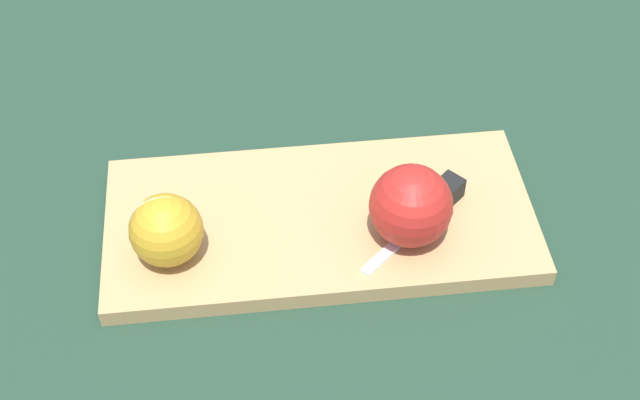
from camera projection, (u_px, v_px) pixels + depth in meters
name	position (u px, v px, depth m)	size (l,w,h in m)	color
ground_plane	(320.00, 226.00, 0.91)	(4.00, 4.00, 0.00)	#1E3828
cutting_board	(320.00, 220.00, 0.90)	(0.46, 0.27, 0.02)	tan
apple_half_left	(166.00, 230.00, 0.84)	(0.07, 0.07, 0.07)	gold
apple_half_right	(411.00, 206.00, 0.85)	(0.08, 0.08, 0.08)	red
knife	(434.00, 203.00, 0.89)	(0.13, 0.09, 0.02)	silver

